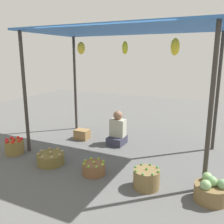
% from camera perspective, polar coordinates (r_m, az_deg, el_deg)
% --- Properties ---
extents(ground_plane, '(14.00, 14.00, 0.00)m').
position_cam_1_polar(ground_plane, '(5.40, 2.24, -8.79)').
color(ground_plane, '#585755').
extents(market_stall_structure, '(3.85, 2.12, 2.52)m').
position_cam_1_polar(market_stall_structure, '(5.02, 2.52, 16.67)').
color(market_stall_structure, '#38332D').
rests_on(market_stall_structure, ground).
extents(vendor_person, '(0.36, 0.44, 0.78)m').
position_cam_1_polar(vendor_person, '(5.66, 1.28, -4.53)').
color(vendor_person, '#333345').
rests_on(vendor_person, ground).
extents(basket_red_tomatoes, '(0.38, 0.38, 0.34)m').
position_cam_1_polar(basket_red_tomatoes, '(5.55, -21.78, -7.50)').
color(basket_red_tomatoes, olive).
rests_on(basket_red_tomatoes, ground).
extents(basket_potatoes, '(0.51, 0.51, 0.26)m').
position_cam_1_polar(basket_potatoes, '(4.86, -14.09, -10.46)').
color(basket_potatoes, brown).
rests_on(basket_potatoes, ground).
extents(basket_limes, '(0.40, 0.40, 0.24)m').
position_cam_1_polar(basket_limes, '(4.36, -4.27, -12.96)').
color(basket_limes, brown).
rests_on(basket_limes, ground).
extents(basket_green_chilies, '(0.41, 0.41, 0.33)m').
position_cam_1_polar(basket_green_chilies, '(3.97, 8.02, -15.10)').
color(basket_green_chilies, brown).
rests_on(basket_green_chilies, ground).
extents(basket_cabbages, '(0.46, 0.46, 0.37)m').
position_cam_1_polar(basket_cabbages, '(3.88, 22.06, -16.61)').
color(basket_cabbages, brown).
rests_on(basket_cabbages, ground).
extents(wooden_crate_near_vendor, '(0.34, 0.27, 0.23)m').
position_cam_1_polar(wooden_crate_near_vendor, '(6.08, -6.95, -5.16)').
color(wooden_crate_near_vendor, olive).
rests_on(wooden_crate_near_vendor, ground).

